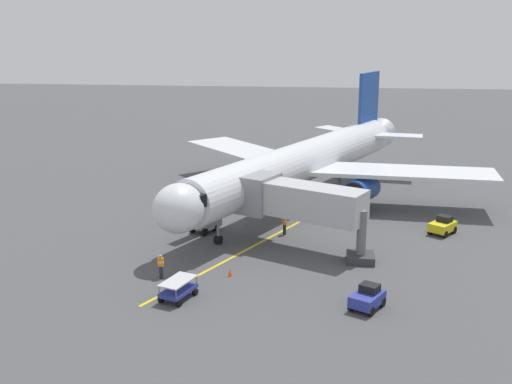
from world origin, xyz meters
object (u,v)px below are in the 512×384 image
belt_loader_portside (205,224)px  ground_crew_wing_walker (285,224)px  airplane (303,163)px  tug_near_nose (367,298)px  jet_bridge (294,201)px  baggage_cart_starboard_side (178,289)px  safety_cone_nose_right (361,245)px  tug_rear_apron (443,226)px  ground_crew_marshaller (161,266)px  safety_cone_nose_left (230,273)px

belt_loader_portside → ground_crew_wing_walker: bearing=-179.3°
airplane → tug_near_nose: bearing=102.5°
tug_near_nose → jet_bridge: bearing=-63.5°
baggage_cart_starboard_side → safety_cone_nose_right: baggage_cart_starboard_side is taller
airplane → belt_loader_portside: bearing=51.3°
belt_loader_portside → baggage_cart_starboard_side: size_ratio=1.58×
baggage_cart_starboard_side → tug_rear_apron: (-18.68, -15.08, 0.05)m
airplane → tug_rear_apron: size_ratio=13.75×
airplane → ground_crew_marshaller: (8.69, 19.70, -3.12)m
ground_crew_wing_walker → belt_loader_portside: size_ratio=0.37×
ground_crew_marshaller → jet_bridge: bearing=-140.0°
ground_crew_wing_walker → tug_near_nose: bearing=114.4°
airplane → safety_cone_nose_left: 19.61m
baggage_cart_starboard_side → belt_loader_portside: bearing=-86.0°
tug_near_nose → belt_loader_portside: size_ratio=0.59×
safety_cone_nose_left → belt_loader_portside: bearing=-68.8°
jet_bridge → safety_cone_nose_left: (3.95, 6.33, -3.49)m
airplane → safety_cone_nose_right: (-5.10, 12.13, -3.73)m
airplane → belt_loader_portside: 12.68m
ground_crew_marshaller → safety_cone_nose_left: (-4.63, -0.88, -0.61)m
tug_near_nose → ground_crew_marshaller: bearing=-12.8°
ground_crew_wing_walker → belt_loader_portside: (6.64, 0.08, -0.17)m
belt_loader_portside → tug_rear_apron: belt_loader_portside is taller
ground_crew_marshaller → belt_loader_portside: 10.19m
airplane → ground_crew_marshaller: bearing=66.2°
tug_near_nose → baggage_cart_starboard_side: bearing=0.0°
tug_near_nose → safety_cone_nose_right: 10.71m
ground_crew_wing_walker → tug_rear_apron: ground_crew_wing_walker is taller
baggage_cart_starboard_side → safety_cone_nose_left: bearing=-123.8°
airplane → safety_cone_nose_left: (4.06, 18.82, -3.73)m
ground_crew_marshaller → safety_cone_nose_left: ground_crew_marshaller is taller
tug_near_nose → ground_crew_wing_walker: bearing=-65.6°
safety_cone_nose_right → jet_bridge: bearing=4.0°
airplane → safety_cone_nose_left: airplane is taller
ground_crew_wing_walker → safety_cone_nose_right: size_ratio=3.11×
tug_near_nose → safety_cone_nose_right: size_ratio=4.98×
safety_cone_nose_left → tug_rear_apron: bearing=-145.3°
baggage_cart_starboard_side → jet_bridge: bearing=-122.7°
tug_near_nose → tug_rear_apron: same height
jet_bridge → tug_rear_apron: jet_bridge is taller
ground_crew_marshaller → ground_crew_wing_walker: size_ratio=1.00×
ground_crew_marshaller → safety_cone_nose_left: 4.75m
ground_crew_wing_walker → safety_cone_nose_left: ground_crew_wing_walker is taller
tug_rear_apron → ground_crew_wing_walker: bearing=7.6°
ground_crew_marshaller → airplane: bearing=-113.8°
baggage_cart_starboard_side → safety_cone_nose_right: size_ratio=5.30×
jet_bridge → ground_crew_wing_walker: (0.91, -3.01, -2.88)m
airplane → ground_crew_marshaller: airplane is taller
tug_near_nose → safety_cone_nose_left: tug_near_nose is taller
tug_rear_apron → tug_near_nose: bearing=65.5°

